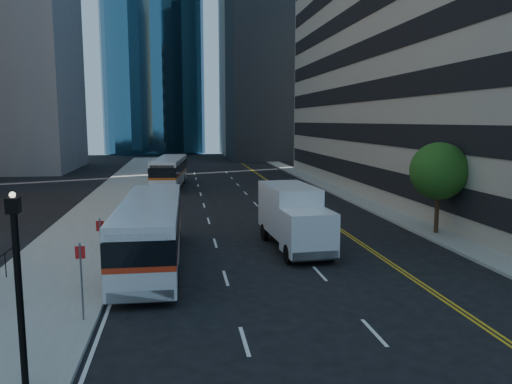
# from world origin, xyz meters

# --- Properties ---
(ground) EXTENTS (160.00, 160.00, 0.00)m
(ground) POSITION_xyz_m (0.00, 0.00, 0.00)
(ground) COLOR black
(ground) RESTS_ON ground
(sidewalk_west) EXTENTS (5.00, 90.00, 0.15)m
(sidewalk_west) POSITION_xyz_m (-10.50, 25.00, 0.07)
(sidewalk_west) COLOR gray
(sidewalk_west) RESTS_ON ground
(sidewalk_east) EXTENTS (2.00, 90.00, 0.15)m
(sidewalk_east) POSITION_xyz_m (9.00, 25.00, 0.07)
(sidewalk_east) COLOR gray
(sidewalk_east) RESTS_ON ground
(street_tree) EXTENTS (3.20, 3.20, 5.10)m
(street_tree) POSITION_xyz_m (9.00, 8.00, 3.64)
(street_tree) COLOR #332114
(street_tree) RESTS_ON sidewalk_east
(lamp_post) EXTENTS (0.28, 0.28, 4.56)m
(lamp_post) POSITION_xyz_m (-9.00, -6.00, 2.72)
(lamp_post) COLOR black
(lamp_post) RESTS_ON sidewalk_west
(bus_front) EXTENTS (2.64, 11.37, 2.92)m
(bus_front) POSITION_xyz_m (-6.60, 4.44, 1.60)
(bus_front) COLOR silver
(bus_front) RESTS_ON ground
(bus_rear) EXTENTS (3.47, 11.23, 2.85)m
(bus_rear) POSITION_xyz_m (-6.26, 31.25, 1.56)
(bus_rear) COLOR silver
(bus_rear) RESTS_ON ground
(box_truck) EXTENTS (2.65, 6.66, 3.13)m
(box_truck) POSITION_xyz_m (0.34, 6.26, 1.65)
(box_truck) COLOR silver
(box_truck) RESTS_ON ground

